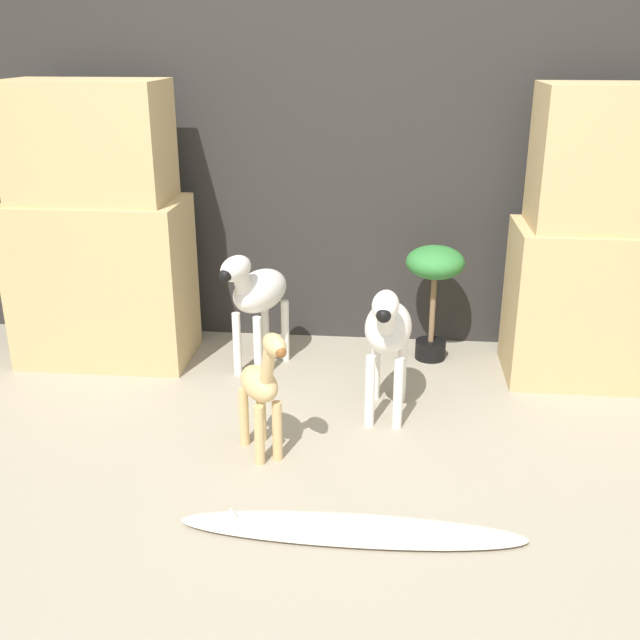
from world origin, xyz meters
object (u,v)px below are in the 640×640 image
Objects in this scene: zebra_right at (388,330)px; giraffe_figurine at (262,387)px; zebra_left at (256,292)px; potted_palm_front at (434,276)px; surfboard at (349,529)px.

giraffe_figurine is at bearing -141.65° from zebra_right.
zebra_right is at bearing -33.97° from zebra_left.
potted_palm_front is (0.71, 1.06, 0.15)m from giraffe_figurine.
zebra_left is at bearing -165.00° from potted_palm_front.
zebra_right is 1.06× the size of potted_palm_front.
zebra_right is 0.63m from giraffe_figurine.
zebra_left is 1.12× the size of giraffe_figurine.
surfboard is (0.38, -0.48, -0.29)m from giraffe_figurine.
surfboard is (-0.34, -1.54, -0.44)m from potted_palm_front.
surfboard is (0.54, -1.30, -0.40)m from zebra_left.
giraffe_figurine is at bearing -78.63° from zebra_left.
zebra_left reaches higher than surfboard.
surfboard is (-0.11, -0.87, -0.40)m from zebra_right.
zebra_left reaches higher than giraffe_figurine.
zebra_right is 0.54× the size of surfboard.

